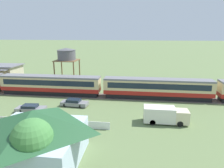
{
  "coord_description": "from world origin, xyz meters",
  "views": [
    {
      "loc": [
        -1.65,
        -38.4,
        12.42
      ],
      "look_at": [
        -6.54,
        -0.56,
        2.57
      ],
      "focal_mm": 32.0,
      "sensor_mm": 36.0,
      "label": 1
    }
  ],
  "objects_px": {
    "parked_car_grey": "(74,103)",
    "yard_tree_0": "(32,139)",
    "cottage_dark_green_roof_2": "(34,135)",
    "delivery_truck_cream": "(165,115)",
    "passenger_train": "(103,86)",
    "water_tower": "(67,55)",
    "parked_car_grey_2": "(31,108)"
  },
  "relations": [
    {
      "from": "cottage_dark_green_roof_2",
      "to": "delivery_truck_cream",
      "type": "distance_m",
      "value": 17.33
    },
    {
      "from": "parked_car_grey",
      "to": "yard_tree_0",
      "type": "xyz_separation_m",
      "value": [
        2.14,
        -17.6,
        3.13
      ]
    },
    {
      "from": "passenger_train",
      "to": "yard_tree_0",
      "type": "relative_size",
      "value": 15.39
    },
    {
      "from": "cottage_dark_green_roof_2",
      "to": "delivery_truck_cream",
      "type": "relative_size",
      "value": 1.52
    },
    {
      "from": "delivery_truck_cream",
      "to": "water_tower",
      "type": "bearing_deg",
      "value": 138.08
    },
    {
      "from": "cottage_dark_green_roof_2",
      "to": "parked_car_grey",
      "type": "relative_size",
      "value": 1.97
    },
    {
      "from": "parked_car_grey",
      "to": "delivery_truck_cream",
      "type": "relative_size",
      "value": 0.77
    },
    {
      "from": "parked_car_grey",
      "to": "yard_tree_0",
      "type": "bearing_deg",
      "value": -78.61
    },
    {
      "from": "water_tower",
      "to": "parked_car_grey",
      "type": "xyz_separation_m",
      "value": [
        5.94,
        -13.67,
        -6.73
      ]
    },
    {
      "from": "passenger_train",
      "to": "delivery_truck_cream",
      "type": "height_order",
      "value": "passenger_train"
    },
    {
      "from": "passenger_train",
      "to": "delivery_truck_cream",
      "type": "xyz_separation_m",
      "value": [
        10.64,
        -10.91,
        -0.96
      ]
    },
    {
      "from": "parked_car_grey_2",
      "to": "parked_car_grey",
      "type": "bearing_deg",
      "value": 24.23
    },
    {
      "from": "passenger_train",
      "to": "cottage_dark_green_roof_2",
      "type": "distance_m",
      "value": 21.63
    },
    {
      "from": "yard_tree_0",
      "to": "water_tower",
      "type": "bearing_deg",
      "value": 104.48
    },
    {
      "from": "parked_car_grey_2",
      "to": "yard_tree_0",
      "type": "height_order",
      "value": "yard_tree_0"
    },
    {
      "from": "passenger_train",
      "to": "parked_car_grey_2",
      "type": "relative_size",
      "value": 17.71
    },
    {
      "from": "passenger_train",
      "to": "water_tower",
      "type": "height_order",
      "value": "water_tower"
    },
    {
      "from": "delivery_truck_cream",
      "to": "parked_car_grey_2",
      "type": "bearing_deg",
      "value": 175.82
    },
    {
      "from": "water_tower",
      "to": "parked_car_grey_2",
      "type": "distance_m",
      "value": 18.33
    },
    {
      "from": "parked_car_grey",
      "to": "yard_tree_0",
      "type": "distance_m",
      "value": 18.0
    },
    {
      "from": "cottage_dark_green_roof_2",
      "to": "passenger_train",
      "type": "bearing_deg",
      "value": 81.85
    },
    {
      "from": "passenger_train",
      "to": "water_tower",
      "type": "relative_size",
      "value": 9.49
    },
    {
      "from": "parked_car_grey_2",
      "to": "yard_tree_0",
      "type": "bearing_deg",
      "value": -63.83
    },
    {
      "from": "parked_car_grey",
      "to": "delivery_truck_cream",
      "type": "bearing_deg",
      "value": -13.89
    },
    {
      "from": "water_tower",
      "to": "delivery_truck_cream",
      "type": "xyz_separation_m",
      "value": [
        20.68,
        -18.56,
        -6.11
      ]
    },
    {
      "from": "parked_car_grey",
      "to": "water_tower",
      "type": "bearing_deg",
      "value": 117.95
    },
    {
      "from": "passenger_train",
      "to": "parked_car_grey",
      "type": "height_order",
      "value": "passenger_train"
    },
    {
      "from": "cottage_dark_green_roof_2",
      "to": "parked_car_grey_2",
      "type": "xyz_separation_m",
      "value": [
        -7.25,
        12.02,
        -2.24
      ]
    },
    {
      "from": "parked_car_grey",
      "to": "yard_tree_0",
      "type": "relative_size",
      "value": 0.86
    },
    {
      "from": "parked_car_grey_2",
      "to": "water_tower",
      "type": "bearing_deg",
      "value": 84.88
    },
    {
      "from": "water_tower",
      "to": "parked_car_grey",
      "type": "relative_size",
      "value": 1.89
    },
    {
      "from": "cottage_dark_green_roof_2",
      "to": "yard_tree_0",
      "type": "xyz_separation_m",
      "value": [
        1.1,
        -2.21,
        0.93
      ]
    }
  ]
}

